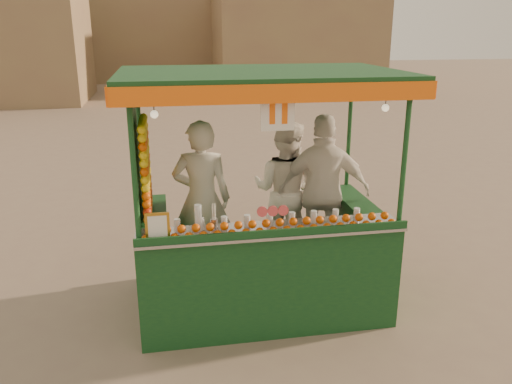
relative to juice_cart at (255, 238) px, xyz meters
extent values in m
plane|color=#745F53|center=(-0.39, 0.18, -0.91)|extent=(90.00, 90.00, 0.00)
cube|color=olive|center=(6.61, 24.18, 1.59)|extent=(9.00, 6.00, 5.00)
cube|color=olive|center=(-2.39, 30.18, 2.59)|extent=(14.00, 7.00, 7.00)
cube|color=#0F381B|center=(0.08, 0.14, -0.74)|extent=(2.84, 1.74, 0.33)
cylinder|color=black|center=(-0.90, 0.14, -0.71)|extent=(0.39, 0.11, 0.39)
cylinder|color=black|center=(1.06, 0.14, -0.71)|extent=(0.39, 0.11, 0.39)
cube|color=#0F381B|center=(0.08, -0.57, -0.14)|extent=(2.84, 0.33, 0.87)
cube|color=#0F381B|center=(-1.17, 0.24, -0.14)|extent=(0.33, 1.42, 0.87)
cube|color=#0F381B|center=(1.33, 0.24, -0.14)|extent=(0.33, 1.42, 0.87)
cube|color=#B2B2B7|center=(0.08, -0.54, 0.31)|extent=(2.84, 0.50, 0.03)
cylinder|color=#0F381B|center=(-1.28, -0.68, 1.05)|extent=(0.05, 0.05, 1.53)
cylinder|color=#0F381B|center=(1.44, -0.68, 1.05)|extent=(0.05, 0.05, 1.53)
cylinder|color=#0F381B|center=(-1.28, 0.95, 1.05)|extent=(0.05, 0.05, 1.53)
cylinder|color=#0F381B|center=(1.44, 0.95, 1.05)|extent=(0.05, 0.05, 1.53)
cube|color=#0F381B|center=(0.08, 0.14, 1.86)|extent=(3.05, 1.96, 0.09)
cube|color=orange|center=(0.08, -0.85, 1.77)|extent=(3.05, 0.04, 0.17)
cube|color=orange|center=(0.08, 1.12, 1.77)|extent=(3.05, 0.04, 0.17)
cube|color=orange|center=(-1.45, 0.14, 1.77)|extent=(0.04, 1.96, 0.17)
cube|color=orange|center=(1.61, 0.14, 1.77)|extent=(0.04, 1.96, 0.17)
cylinder|color=#D64146|center=(0.06, -0.68, 0.58)|extent=(0.11, 0.03, 0.11)
cube|color=#BB8123|center=(-1.10, -0.68, 0.48)|extent=(0.24, 0.02, 0.31)
cube|color=white|center=(0.08, -0.76, 1.58)|extent=(0.33, 0.02, 0.33)
sphere|color=#FFE5B2|center=(-1.06, -0.61, 1.58)|extent=(0.08, 0.08, 0.08)
sphere|color=#FFE5B2|center=(1.23, -0.61, 1.58)|extent=(0.08, 0.08, 0.08)
imported|color=silver|center=(-0.58, 0.42, 0.38)|extent=(0.77, 0.57, 1.92)
imported|color=white|center=(0.53, 0.73, 0.33)|extent=(1.12, 1.05, 1.82)
imported|color=white|center=(0.94, 0.39, 0.39)|extent=(1.21, 0.70, 1.95)
camera|label=1|loc=(-0.98, -5.48, 2.36)|focal=36.11mm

